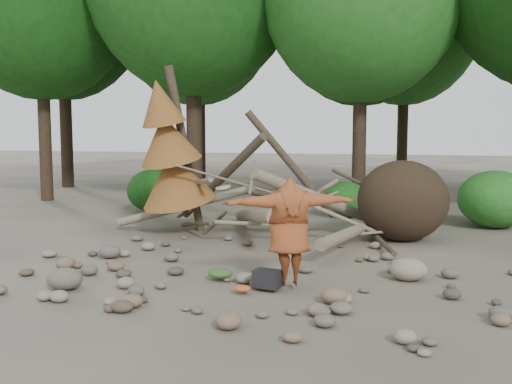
# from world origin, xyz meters

# --- Properties ---
(ground) EXTENTS (120.00, 120.00, 0.00)m
(ground) POSITION_xyz_m (0.00, 0.00, 0.00)
(ground) COLOR #514C44
(ground) RESTS_ON ground
(deadfall_pile) EXTENTS (8.55, 5.24, 3.30)m
(deadfall_pile) POSITION_xyz_m (2.02, 4.24, 0.95)
(deadfall_pile) COLOR #332619
(deadfall_pile) RESTS_ON ground
(dead_conifer) EXTENTS (2.06, 2.16, 4.35)m
(dead_conifer) POSITION_xyz_m (-3.12, 3.37, 2.11)
(dead_conifer) COLOR #4C3F30
(dead_conifer) RESTS_ON ground
(bush_left) EXTENTS (1.80, 1.80, 1.44)m
(bush_left) POSITION_xyz_m (-5.50, 7.20, 0.72)
(bush_left) COLOR #184F15
(bush_left) RESTS_ON ground
(bush_mid) EXTENTS (1.40, 1.40, 1.12)m
(bush_mid) POSITION_xyz_m (0.80, 7.80, 0.56)
(bush_mid) COLOR #21651D
(bush_mid) RESTS_ON ground
(bush_right) EXTENTS (2.00, 2.00, 1.60)m
(bush_right) POSITION_xyz_m (5.00, 7.00, 0.80)
(bush_right) COLOR #2B7725
(bush_right) RESTS_ON ground
(frisbee_thrower) EXTENTS (2.69, 1.51, 1.83)m
(frisbee_thrower) POSITION_xyz_m (0.92, -0.70, 1.00)
(frisbee_thrower) COLOR brown
(frisbee_thrower) RESTS_ON ground
(backpack) EXTENTS (0.48, 0.36, 0.29)m
(backpack) POSITION_xyz_m (0.59, -0.91, 0.15)
(backpack) COLOR black
(backpack) RESTS_ON ground
(cloth_green) EXTENTS (0.46, 0.38, 0.17)m
(cloth_green) POSITION_xyz_m (-0.39, -0.51, 0.09)
(cloth_green) COLOR #316026
(cloth_green) RESTS_ON ground
(cloth_orange) EXTENTS (0.29, 0.23, 0.10)m
(cloth_orange) POSITION_xyz_m (0.26, -1.24, 0.05)
(cloth_orange) COLOR #C65021
(cloth_orange) RESTS_ON ground
(boulder_front_left) EXTENTS (0.61, 0.55, 0.37)m
(boulder_front_left) POSITION_xyz_m (-2.72, -1.79, 0.18)
(boulder_front_left) COLOR #686057
(boulder_front_left) RESTS_ON ground
(boulder_front_right) EXTENTS (0.42, 0.38, 0.25)m
(boulder_front_right) POSITION_xyz_m (1.78, -1.32, 0.13)
(boulder_front_right) COLOR #7C654D
(boulder_front_right) RESTS_ON ground
(boulder_mid_right) EXTENTS (0.67, 0.61, 0.40)m
(boulder_mid_right) POSITION_xyz_m (2.85, 0.46, 0.20)
(boulder_mid_right) COLOR gray
(boulder_mid_right) RESTS_ON ground
(boulder_mid_left) EXTENTS (0.47, 0.43, 0.28)m
(boulder_mid_left) POSITION_xyz_m (-3.26, 0.56, 0.14)
(boulder_mid_left) COLOR #675E56
(boulder_mid_left) RESTS_ON ground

